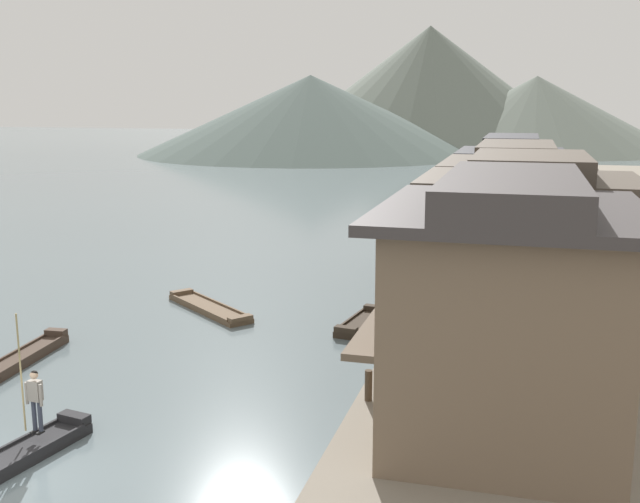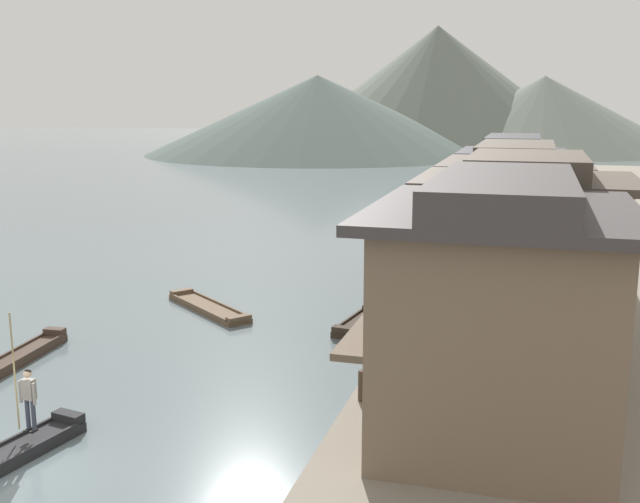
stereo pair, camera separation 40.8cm
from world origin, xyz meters
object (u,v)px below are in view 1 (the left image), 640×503
at_px(boat_moored_third, 414,246).
at_px(boat_foreground_poled, 9,461).
at_px(boatman_person, 34,394).
at_px(boat_midriver_upstream, 435,225).
at_px(house_waterfront_tall, 513,221).
at_px(mooring_post_dock_mid, 416,301).
at_px(boat_upstream_distant, 22,358).
at_px(house_waterfront_second, 525,252).
at_px(boat_midriver_drifting, 361,323).
at_px(house_waterfront_narrow, 509,200).
at_px(boat_moored_nearest, 413,264).
at_px(boat_moored_far, 209,308).
at_px(mooring_post_dock_near, 368,385).
at_px(house_waterfront_nearest, 506,309).
at_px(boat_moored_second, 457,202).

bearing_deg(boat_moored_third, boat_foreground_poled, -100.65).
distance_m(boatman_person, boat_midriver_upstream, 36.34).
relative_size(house_waterfront_tall, mooring_post_dock_mid, 7.15).
xyz_separation_m(boat_upstream_distant, house_waterfront_second, (15.86, 4.43, 3.57)).
xyz_separation_m(boat_moored_third, house_waterfront_second, (6.16, -17.92, 3.47)).
distance_m(boat_foreground_poled, boat_midriver_upstream, 37.23).
xyz_separation_m(boat_midriver_drifting, boat_upstream_distant, (-9.95, -6.91, 0.01)).
bearing_deg(house_waterfront_narrow, boat_moored_nearest, 172.48).
xyz_separation_m(boat_moored_far, mooring_post_dock_near, (8.61, -9.13, 1.03)).
height_order(boat_foreground_poled, house_waterfront_tall, house_waterfront_tall).
xyz_separation_m(boat_moored_far, boat_midriver_drifting, (6.53, -0.52, 0.04)).
distance_m(boat_foreground_poled, house_waterfront_tall, 20.56).
bearing_deg(boat_moored_nearest, boat_midriver_upstream, 91.76).
distance_m(boatman_person, boat_midriver_drifting, 13.44).
xyz_separation_m(house_waterfront_nearest, house_waterfront_tall, (-0.14, 13.33, 0.01)).
relative_size(house_waterfront_nearest, house_waterfront_tall, 1.12).
height_order(boat_moored_nearest, house_waterfront_tall, house_waterfront_tall).
relative_size(boat_foreground_poled, house_waterfront_narrow, 0.77).
bearing_deg(boat_moored_far, house_waterfront_second, -13.54).
bearing_deg(boat_midriver_upstream, boat_moored_third, -91.54).
relative_size(boat_moored_third, boat_upstream_distant, 0.83).
height_order(boatman_person, mooring_post_dock_near, boatman_person).
height_order(boat_moored_second, boat_moored_far, boat_moored_second).
relative_size(boat_foreground_poled, boat_midriver_upstream, 0.99).
bearing_deg(house_waterfront_narrow, boatman_person, -114.85).
xyz_separation_m(boat_moored_nearest, boat_moored_third, (-0.61, 4.28, 0.13)).
bearing_deg(boat_moored_nearest, mooring_post_dock_mid, -81.18).
bearing_deg(boat_moored_nearest, boat_upstream_distant, -119.70).
bearing_deg(boatman_person, house_waterfront_tall, 55.96).
bearing_deg(boat_moored_nearest, boat_moored_third, 98.06).
distance_m(boat_moored_far, house_waterfront_second, 13.30).
bearing_deg(house_waterfront_nearest, mooring_post_dock_near, 166.47).
bearing_deg(house_waterfront_narrow, boat_moored_far, -139.11).
bearing_deg(boat_foreground_poled, mooring_post_dock_mid, 59.58).
height_order(boatman_person, boat_midriver_drifting, boatman_person).
bearing_deg(boatman_person, boat_moored_second, 83.03).
bearing_deg(boat_midriver_drifting, boat_moored_far, 175.44).
distance_m(boat_midriver_drifting, house_waterfront_narrow, 12.23).
height_order(boat_moored_second, boat_moored_third, boat_moored_third).
height_order(boat_upstream_distant, mooring_post_dock_mid, mooring_post_dock_mid).
height_order(boat_moored_third, mooring_post_dock_near, mooring_post_dock_near).
relative_size(boat_moored_nearest, boat_midriver_upstream, 0.89).
relative_size(boat_foreground_poled, mooring_post_dock_near, 5.64).
xyz_separation_m(boat_upstream_distant, house_waterfront_narrow, (15.00, 17.45, 3.57)).
xyz_separation_m(boatman_person, boat_moored_second, (5.86, 47.94, -1.26)).
bearing_deg(mooring_post_dock_near, boat_midriver_drifting, 103.63).
height_order(boat_midriver_drifting, house_waterfront_tall, house_waterfront_tall).
distance_m(boat_upstream_distant, house_waterfront_nearest, 16.08).
height_order(boatman_person, boat_moored_nearest, boatman_person).
xyz_separation_m(boat_foreground_poled, house_waterfront_nearest, (11.15, 3.67, 3.56)).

